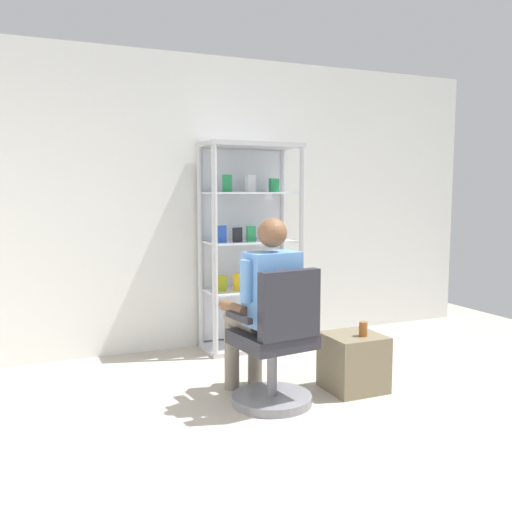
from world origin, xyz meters
TOP-DOWN VIEW (x-y plane):
  - ground_plane at (0.00, 0.00)m, footprint 7.20×7.20m
  - back_wall at (0.00, 3.00)m, footprint 6.00×0.10m
  - display_cabinet_main at (0.40, 2.76)m, footprint 0.90×0.45m
  - office_chair at (-0.01, 1.29)m, footprint 0.59×0.56m
  - seated_shopkeeper at (-0.03, 1.45)m, footprint 0.52×0.60m
  - storage_crate at (0.65, 1.35)m, footprint 0.40×0.40m
  - tea_glass at (0.69, 1.29)m, footprint 0.06×0.06m

SIDE VIEW (x-z plane):
  - ground_plane at x=0.00m, z-range 0.00..0.00m
  - storage_crate at x=0.65m, z-range 0.00..0.42m
  - office_chair at x=-0.01m, z-range -0.09..0.87m
  - tea_glass at x=0.69m, z-range 0.42..0.52m
  - seated_shopkeeper at x=-0.03m, z-range 0.07..1.36m
  - display_cabinet_main at x=0.40m, z-range 0.01..1.91m
  - back_wall at x=0.00m, z-range 0.00..2.70m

